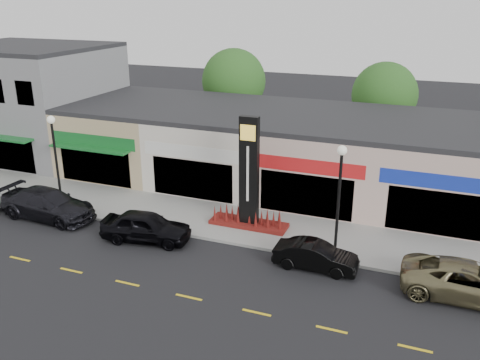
{
  "coord_description": "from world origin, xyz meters",
  "views": [
    {
      "loc": [
        11.57,
        -19.16,
        11.9
      ],
      "look_at": [
        2.57,
        4.0,
        2.76
      ],
      "focal_mm": 38.0,
      "sensor_mm": 36.0,
      "label": 1
    }
  ],
  "objects_px": {
    "lamp_west_near": "(55,153)",
    "pylon_sign": "(249,189)",
    "lamp_east_near": "(339,191)",
    "car_black_sedan": "(146,227)",
    "car_dark_sedan": "(48,204)",
    "car_black_conv": "(316,256)",
    "car_gold_suv": "(469,281)"
  },
  "relations": [
    {
      "from": "lamp_west_near",
      "to": "car_black_sedan",
      "type": "height_order",
      "value": "lamp_west_near"
    },
    {
      "from": "lamp_east_near",
      "to": "pylon_sign",
      "type": "bearing_deg",
      "value": 161.25
    },
    {
      "from": "lamp_west_near",
      "to": "car_black_sedan",
      "type": "relative_size",
      "value": 1.19
    },
    {
      "from": "lamp_west_near",
      "to": "car_black_sedan",
      "type": "distance_m",
      "value": 7.35
    },
    {
      "from": "pylon_sign",
      "to": "car_gold_suv",
      "type": "relative_size",
      "value": 1.1
    },
    {
      "from": "pylon_sign",
      "to": "car_dark_sedan",
      "type": "height_order",
      "value": "pylon_sign"
    },
    {
      "from": "car_black_conv",
      "to": "car_gold_suv",
      "type": "distance_m",
      "value": 6.45
    },
    {
      "from": "lamp_east_near",
      "to": "car_gold_suv",
      "type": "relative_size",
      "value": 1.0
    },
    {
      "from": "car_black_sedan",
      "to": "car_gold_suv",
      "type": "xyz_separation_m",
      "value": [
        15.16,
        0.32,
        -0.02
      ]
    },
    {
      "from": "lamp_west_near",
      "to": "car_black_conv",
      "type": "bearing_deg",
      "value": -4.62
    },
    {
      "from": "pylon_sign",
      "to": "car_black_conv",
      "type": "relative_size",
      "value": 1.56
    },
    {
      "from": "car_gold_suv",
      "to": "car_black_conv",
      "type": "bearing_deg",
      "value": 89.66
    },
    {
      "from": "lamp_east_near",
      "to": "pylon_sign",
      "type": "relative_size",
      "value": 0.91
    },
    {
      "from": "car_black_sedan",
      "to": "car_black_conv",
      "type": "relative_size",
      "value": 1.19
    },
    {
      "from": "car_gold_suv",
      "to": "lamp_east_near",
      "type": "bearing_deg",
      "value": 77.57
    },
    {
      "from": "lamp_east_near",
      "to": "car_black_conv",
      "type": "height_order",
      "value": "lamp_east_near"
    },
    {
      "from": "lamp_west_near",
      "to": "pylon_sign",
      "type": "bearing_deg",
      "value": 8.77
    },
    {
      "from": "lamp_east_near",
      "to": "car_dark_sedan",
      "type": "height_order",
      "value": "lamp_east_near"
    },
    {
      "from": "car_black_sedan",
      "to": "car_gold_suv",
      "type": "distance_m",
      "value": 15.16
    },
    {
      "from": "car_black_conv",
      "to": "car_gold_suv",
      "type": "relative_size",
      "value": 0.7
    },
    {
      "from": "car_black_conv",
      "to": "pylon_sign",
      "type": "bearing_deg",
      "value": 56.11
    },
    {
      "from": "lamp_east_near",
      "to": "car_gold_suv",
      "type": "distance_m",
      "value": 6.54
    },
    {
      "from": "lamp_east_near",
      "to": "car_dark_sedan",
      "type": "xyz_separation_m",
      "value": [
        -15.97,
        -1.15,
        -2.66
      ]
    },
    {
      "from": "lamp_east_near",
      "to": "car_gold_suv",
      "type": "height_order",
      "value": "lamp_east_near"
    },
    {
      "from": "lamp_west_near",
      "to": "lamp_east_near",
      "type": "xyz_separation_m",
      "value": [
        16.0,
        0.0,
        0.0
      ]
    },
    {
      "from": "car_dark_sedan",
      "to": "car_black_conv",
      "type": "bearing_deg",
      "value": -88.18
    },
    {
      "from": "lamp_west_near",
      "to": "car_gold_suv",
      "type": "height_order",
      "value": "lamp_west_near"
    },
    {
      "from": "car_dark_sedan",
      "to": "car_black_conv",
      "type": "height_order",
      "value": "car_dark_sedan"
    },
    {
      "from": "lamp_east_near",
      "to": "car_black_conv",
      "type": "xyz_separation_m",
      "value": [
        -0.65,
        -1.24,
        -2.84
      ]
    },
    {
      "from": "lamp_west_near",
      "to": "car_dark_sedan",
      "type": "height_order",
      "value": "lamp_west_near"
    },
    {
      "from": "car_dark_sedan",
      "to": "car_black_conv",
      "type": "distance_m",
      "value": 15.32
    },
    {
      "from": "pylon_sign",
      "to": "car_black_sedan",
      "type": "bearing_deg",
      "value": -142.84
    }
  ]
}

